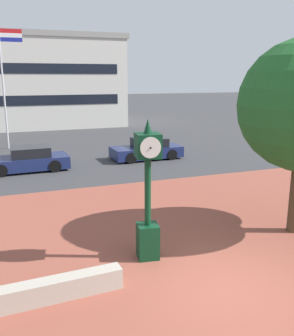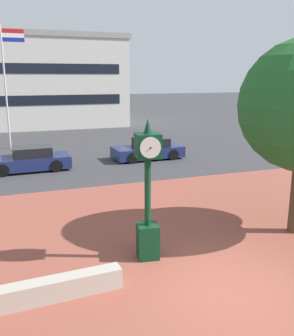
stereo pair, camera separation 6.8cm
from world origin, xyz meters
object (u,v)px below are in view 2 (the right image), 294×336
car_street_near (149,150)px  car_street_mid (29,160)px  street_clock (148,196)px  flagpole_primary (7,79)px  civic_building (15,81)px

car_street_near → car_street_mid: size_ratio=0.99×
street_clock → car_street_mid: street_clock is taller
street_clock → car_street_mid: size_ratio=0.88×
street_clock → car_street_near: 12.90m
street_clock → car_street_mid: (-2.52, 11.47, -1.21)m
street_clock → flagpole_primary: flagpole_primary is taller
flagpole_primary → civic_building: 13.36m
car_street_mid → civic_building: (-0.07, 20.37, 3.88)m
street_clock → civic_building: 32.05m
street_clock → flagpole_primary: (-3.30, 18.50, 2.97)m
car_street_near → civic_building: 21.35m
flagpole_primary → civic_building: bearing=87.0°
car_street_mid → flagpole_primary: bearing=4.5°
street_clock → car_street_mid: bearing=110.7°
street_clock → flagpole_primary: bearing=108.4°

